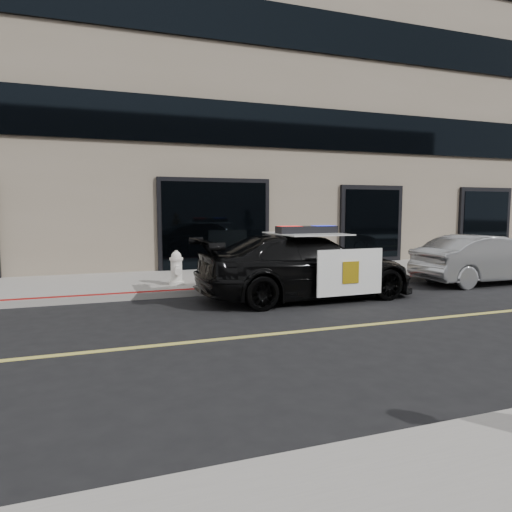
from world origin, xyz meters
name	(u,v)px	position (x,y,z in m)	size (l,w,h in m)	color
ground	(375,324)	(0.00, 0.00, 0.00)	(120.00, 120.00, 0.00)	black
sidewalk_n	(266,277)	(0.00, 5.25, 0.07)	(60.00, 3.50, 0.15)	gray
building_n	(216,100)	(0.00, 10.50, 6.00)	(60.00, 7.00, 12.00)	#756856
police_car	(306,266)	(-0.11, 2.47, 0.71)	(2.35, 4.95, 1.59)	black
silver_sedan	(485,259)	(5.17, 2.69, 0.64)	(3.86, 1.35, 1.27)	#949697
fire_hydrant	(177,269)	(-2.64, 4.31, 0.53)	(0.37, 0.52, 0.82)	white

